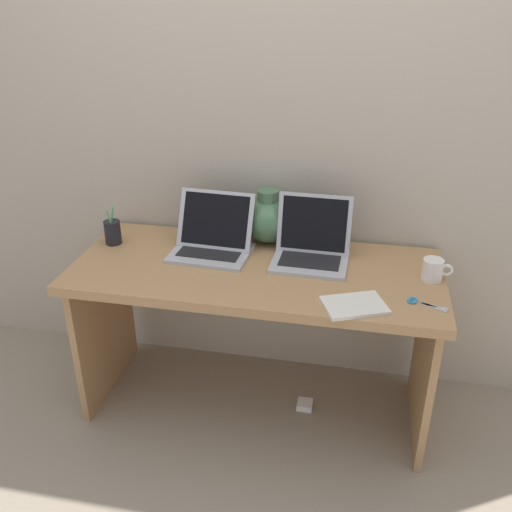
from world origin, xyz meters
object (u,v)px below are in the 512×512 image
(notebook_stack, at_px, (354,305))
(power_brick, at_px, (305,405))
(pen_cup, at_px, (113,232))
(coffee_mug, at_px, (433,270))
(green_vase, at_px, (268,219))
(laptop_left, at_px, (213,237))
(scissors, at_px, (420,303))
(laptop_right, at_px, (312,244))

(notebook_stack, distance_m, power_brick, 0.77)
(notebook_stack, distance_m, pen_cup, 1.13)
(coffee_mug, bearing_deg, green_vase, 161.42)
(laptop_left, xyz_separation_m, coffee_mug, (0.91, -0.08, -0.02))
(coffee_mug, relative_size, scissors, 0.81)
(green_vase, bearing_deg, coffee_mug, -18.58)
(green_vase, bearing_deg, laptop_right, -34.11)
(coffee_mug, xyz_separation_m, power_brick, (-0.47, -0.02, -0.75))
(laptop_left, bearing_deg, pen_cup, -178.61)
(notebook_stack, relative_size, pen_cup, 1.29)
(power_brick, bearing_deg, laptop_right, 97.40)
(laptop_left, height_order, coffee_mug, laptop_left)
(laptop_left, height_order, notebook_stack, laptop_left)
(pen_cup, distance_m, power_brick, 1.17)
(laptop_left, xyz_separation_m, scissors, (0.85, -0.27, -0.06))
(green_vase, xyz_separation_m, coffee_mug, (0.70, -0.23, -0.06))
(notebook_stack, height_order, pen_cup, pen_cup)
(pen_cup, bearing_deg, power_brick, -5.38)
(laptop_right, height_order, notebook_stack, laptop_right)
(green_vase, bearing_deg, pen_cup, -166.03)
(green_vase, xyz_separation_m, notebook_stack, (0.41, -0.50, -0.10))
(scissors, bearing_deg, coffee_mug, 74.00)
(power_brick, bearing_deg, notebook_stack, -53.91)
(notebook_stack, distance_m, scissors, 0.24)
(coffee_mug, relative_size, pen_cup, 0.69)
(laptop_left, bearing_deg, notebook_stack, -29.08)
(notebook_stack, bearing_deg, green_vase, 129.30)
(scissors, bearing_deg, pen_cup, 168.71)
(power_brick, bearing_deg, green_vase, 132.23)
(coffee_mug, distance_m, scissors, 0.21)
(coffee_mug, height_order, pen_cup, pen_cup)
(laptop_right, xyz_separation_m, pen_cup, (-0.88, -0.02, -0.01))
(laptop_left, distance_m, pen_cup, 0.46)
(laptop_left, height_order, pen_cup, laptop_left)
(scissors, distance_m, power_brick, 0.84)
(laptop_right, relative_size, coffee_mug, 2.69)
(pen_cup, bearing_deg, laptop_left, 1.39)
(laptop_right, xyz_separation_m, green_vase, (-0.21, 0.14, 0.04))
(laptop_right, height_order, green_vase, laptop_right)
(scissors, bearing_deg, laptop_left, 162.27)
(green_vase, distance_m, power_brick, 0.87)
(laptop_right, bearing_deg, green_vase, 145.89)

